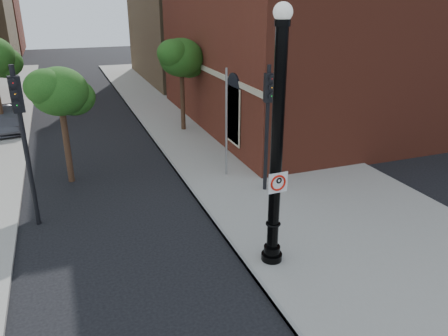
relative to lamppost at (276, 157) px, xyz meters
name	(u,v)px	position (x,y,z in m)	size (l,w,h in m)	color
ground	(182,299)	(-2.77, -0.64, -3.17)	(120.00, 120.00, 0.00)	black
sidewalk_right	(245,147)	(3.23, 9.36, -3.11)	(8.00, 60.00, 0.12)	gray
curb_edge	(167,157)	(-0.72, 9.36, -3.10)	(0.10, 60.00, 0.14)	gray
brick_wall_building	(375,9)	(13.22, 13.36, 3.08)	(22.30, 16.30, 12.50)	maroon
lamppost	(276,157)	(0.00, 0.00, 0.00)	(0.58, 0.58, 6.87)	black
no_parking_sign	(278,183)	(-0.01, -0.18, -0.64)	(0.55, 0.08, 0.55)	white
parked_car	(5,119)	(-7.97, 16.67, -2.48)	(1.48, 4.23, 1.39)	#2F2E34
traffic_signal_left	(21,122)	(-6.15, 4.73, 0.30)	(0.37, 0.44, 5.16)	black
traffic_signal_right	(268,109)	(1.90, 4.38, 0.06)	(0.35, 0.41, 4.79)	black
utility_pole	(226,125)	(1.07, 6.32, -0.94)	(0.09, 0.09, 4.46)	#999999
street_tree_a	(60,93)	(-4.93, 8.14, 0.42)	(2.53, 2.29, 4.57)	#341F14
street_tree_c	(182,59)	(1.24, 13.37, 0.76)	(2.77, 2.50, 4.99)	#341F14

